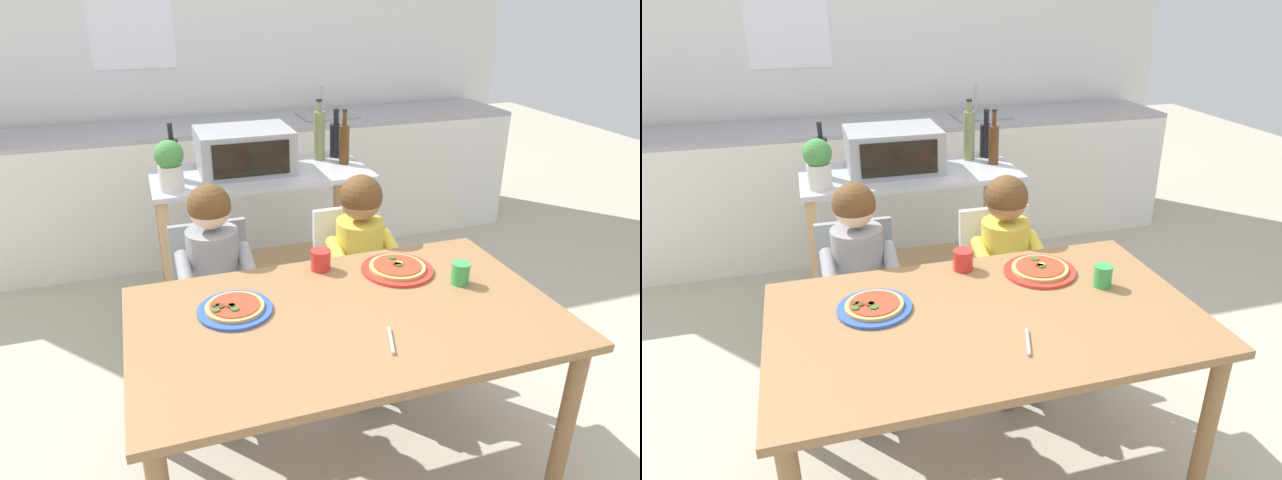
{
  "view_description": "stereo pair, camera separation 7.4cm",
  "coord_description": "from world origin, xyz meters",
  "views": [
    {
      "loc": [
        -0.61,
        -1.55,
        1.78
      ],
      "look_at": [
        0.0,
        0.3,
        0.9
      ],
      "focal_mm": 31.72,
      "sensor_mm": 36.0,
      "label": 1
    },
    {
      "loc": [
        -0.54,
        -1.57,
        1.78
      ],
      "look_at": [
        0.0,
        0.3,
        0.9
      ],
      "focal_mm": 31.72,
      "sensor_mm": 36.0,
      "label": 2
    }
  ],
  "objects": [
    {
      "name": "serving_spoon",
      "position": [
        0.07,
        -0.2,
        0.76
      ],
      "size": [
        0.06,
        0.14,
        0.01
      ],
      "primitive_type": "cylinder",
      "rotation": [
        0.0,
        1.57,
        1.24
      ],
      "color": "#B7BABF",
      "rests_on": "dining_table"
    },
    {
      "name": "dining_table",
      "position": [
        0.0,
        0.0,
        0.65
      ],
      "size": [
        1.47,
        0.87,
        0.75
      ],
      "color": "olive",
      "rests_on": "ground"
    },
    {
      "name": "drinking_cup_green",
      "position": [
        0.48,
        0.07,
        0.79
      ],
      "size": [
        0.07,
        0.07,
        0.08
      ],
      "primitive_type": "cylinder",
      "color": "green",
      "rests_on": "dining_table"
    },
    {
      "name": "toaster_oven",
      "position": [
        -0.08,
        1.3,
        1.0
      ],
      "size": [
        0.48,
        0.37,
        0.23
      ],
      "color": "#999BA0",
      "rests_on": "kitchen_island_cart"
    },
    {
      "name": "pizza_plate_blue_rimmed",
      "position": [
        -0.36,
        0.14,
        0.76
      ],
      "size": [
        0.26,
        0.26,
        0.03
      ],
      "color": "#3356B7",
      "rests_on": "dining_table"
    },
    {
      "name": "bottle_squat_spirits",
      "position": [
        0.36,
        1.39,
        1.03
      ],
      "size": [
        0.06,
        0.06,
        0.34
      ],
      "color": "olive",
      "rests_on": "kitchen_island_cart"
    },
    {
      "name": "dining_chair_right",
      "position": [
        0.3,
        0.69,
        0.48
      ],
      "size": [
        0.36,
        0.36,
        0.81
      ],
      "color": "silver",
      "rests_on": "ground"
    },
    {
      "name": "child_in_yellow_shirt",
      "position": [
        0.3,
        0.57,
        0.66
      ],
      "size": [
        0.32,
        0.42,
        1.01
      ],
      "color": "#424C6B",
      "rests_on": "ground"
    },
    {
      "name": "ground_plane",
      "position": [
        0.0,
        1.09,
        0.0
      ],
      "size": [
        10.86,
        10.86,
        0.0
      ],
      "primitive_type": "plane",
      "color": "#B7AD99"
    },
    {
      "name": "child_in_grey_shirt",
      "position": [
        -0.36,
        0.58,
        0.66
      ],
      "size": [
        0.32,
        0.42,
        1.03
      ],
      "color": "#424C6B",
      "rests_on": "ground"
    },
    {
      "name": "bottle_clear_vinegar",
      "position": [
        -0.45,
        1.28,
        0.99
      ],
      "size": [
        0.06,
        0.06,
        0.29
      ],
      "color": "black",
      "rests_on": "kitchen_island_cart"
    },
    {
      "name": "kitchen_counter",
      "position": [
        0.0,
        2.36,
        0.45
      ],
      "size": [
        4.22,
        0.6,
        1.11
      ],
      "color": "silver",
      "rests_on": "ground"
    },
    {
      "name": "bottle_brown_beer",
      "position": [
        0.47,
        1.42,
        0.99
      ],
      "size": [
        0.07,
        0.07,
        0.27
      ],
      "color": "black",
      "rests_on": "kitchen_island_cart"
    },
    {
      "name": "back_wall_tiled",
      "position": [
        -0.0,
        2.77,
        1.35
      ],
      "size": [
        4.69,
        0.13,
        2.7
      ],
      "color": "white",
      "rests_on": "ground"
    },
    {
      "name": "potted_herb_plant",
      "position": [
        -0.48,
        1.11,
        1.01
      ],
      "size": [
        0.14,
        0.14,
        0.24
      ],
      "color": "beige",
      "rests_on": "kitchen_island_cart"
    },
    {
      "name": "drinking_cup_red",
      "position": [
        0.02,
        0.35,
        0.79
      ],
      "size": [
        0.08,
        0.08,
        0.08
      ],
      "primitive_type": "cylinder",
      "color": "red",
      "rests_on": "dining_table"
    },
    {
      "name": "bottle_tall_green_wine",
      "position": [
        0.46,
        1.27,
        1.0
      ],
      "size": [
        0.05,
        0.05,
        0.3
      ],
      "color": "#4C2D14",
      "rests_on": "kitchen_island_cart"
    },
    {
      "name": "kitchen_island_cart",
      "position": [
        -0.01,
        1.27,
        0.59
      ],
      "size": [
        1.14,
        0.55,
        0.88
      ],
      "color": "#B7BABF",
      "rests_on": "ground"
    },
    {
      "name": "dining_chair_left",
      "position": [
        -0.36,
        0.71,
        0.48
      ],
      "size": [
        0.36,
        0.36,
        0.81
      ],
      "color": "gray",
      "rests_on": "ground"
    },
    {
      "name": "pizza_plate_red_rimmed",
      "position": [
        0.3,
        0.24,
        0.76
      ],
      "size": [
        0.28,
        0.28,
        0.03
      ],
      "color": "red",
      "rests_on": "dining_table"
    }
  ]
}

